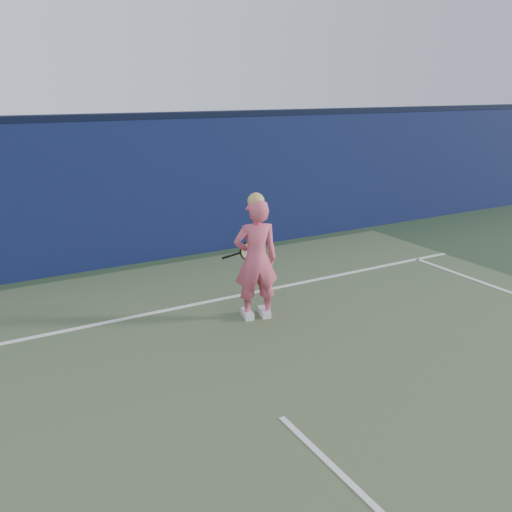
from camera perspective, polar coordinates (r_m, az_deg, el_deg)
ground at (r=4.75m, az=9.62°, el=-22.40°), size 80.00×80.00×0.00m
backstop_wall at (r=9.74m, az=-14.72°, el=6.32°), size 24.00×0.40×2.50m
wall_cap at (r=9.59m, az=-15.33°, el=13.96°), size 24.00×0.42×0.10m
player at (r=7.20m, az=-0.00°, el=-0.33°), size 0.68×0.53×1.72m
racket at (r=7.59m, az=-0.94°, el=0.49°), size 0.50×0.23×0.28m
court_lines at (r=4.55m, az=12.47°, el=-24.41°), size 11.00×12.04×0.01m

